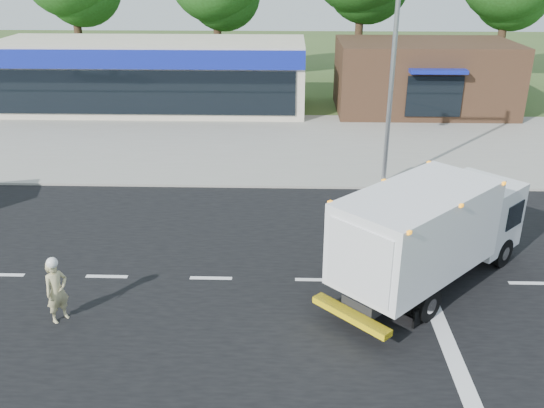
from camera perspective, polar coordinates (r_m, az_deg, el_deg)
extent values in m
plane|color=#385123|center=(16.50, 4.41, -7.55)|extent=(120.00, 120.00, 0.00)
cube|color=black|center=(16.50, 4.41, -7.53)|extent=(60.00, 14.00, 0.02)
cube|color=gray|center=(23.89, 3.63, 2.70)|extent=(60.00, 2.40, 0.12)
cube|color=gray|center=(29.40, 3.32, 6.58)|extent=(60.00, 9.00, 0.02)
cube|color=silver|center=(18.39, -25.05, -6.37)|extent=(1.20, 0.15, 0.01)
cube|color=silver|center=(17.27, -16.05, -6.91)|extent=(1.20, 0.15, 0.01)
cube|color=silver|center=(16.62, -6.06, -7.31)|extent=(1.20, 0.15, 0.01)
cube|color=silver|center=(16.49, 4.41, -7.49)|extent=(1.20, 0.15, 0.01)
cube|color=silver|center=(16.91, 14.71, -7.43)|extent=(1.20, 0.15, 0.01)
cube|color=silver|center=(17.83, 24.21, -7.16)|extent=(1.20, 0.15, 0.01)
cube|color=silver|center=(14.49, 17.19, -13.45)|extent=(0.40, 7.00, 0.01)
cube|color=black|center=(15.89, 13.64, -6.80)|extent=(3.94, 3.93, 0.32)
cube|color=silver|center=(18.15, 19.71, -0.85)|extent=(2.72, 2.72, 1.95)
cube|color=black|center=(18.83, 21.06, 0.42)|extent=(1.34, 1.35, 0.83)
cube|color=white|center=(15.30, 14.09, -2.58)|extent=(4.85, 4.84, 2.18)
cube|color=silver|center=(13.59, 8.58, -5.75)|extent=(1.35, 1.35, 1.76)
cube|color=yellow|center=(14.20, 7.81, -10.89)|extent=(1.80, 1.80, 0.17)
cube|color=orange|center=(14.88, 14.49, 1.11)|extent=(4.75, 4.74, 0.07)
cylinder|color=black|center=(18.95, 17.06, -2.76)|extent=(0.83, 0.82, 0.89)
cylinder|color=black|center=(18.27, 21.77, -4.46)|extent=(0.83, 0.82, 0.89)
cylinder|color=black|center=(15.97, 9.50, -7.11)|extent=(0.83, 0.82, 0.89)
cylinder|color=black|center=(15.11, 15.10, -9.56)|extent=(0.83, 0.82, 0.89)
imported|color=tan|center=(15.34, -20.54, -8.10)|extent=(0.68, 0.72, 1.66)
sphere|color=white|center=(14.95, -20.97, -5.47)|extent=(0.28, 0.28, 0.28)
cube|color=#BEB59E|center=(35.71, -11.78, 12.41)|extent=(18.00, 6.00, 4.00)
cube|color=navy|center=(32.56, -13.19, 13.79)|extent=(18.00, 0.30, 1.00)
cube|color=black|center=(32.89, -12.90, 10.70)|extent=(17.00, 0.12, 2.40)
cube|color=#382316|center=(35.63, 14.75, 12.12)|extent=(10.00, 6.00, 4.00)
cube|color=navy|center=(32.50, 16.06, 12.59)|extent=(3.00, 1.20, 0.20)
cube|color=black|center=(32.82, 15.77, 10.21)|extent=(3.00, 0.12, 2.20)
cylinder|color=gray|center=(22.53, 11.73, 11.45)|extent=(0.18, 0.18, 8.00)
cylinder|color=#332114|center=(45.06, -18.68, 16.05)|extent=(0.56, 0.56, 7.35)
cylinder|color=#332114|center=(42.77, -5.42, 16.45)|extent=(0.56, 0.56, 6.86)
cylinder|color=#332114|center=(42.67, 8.62, 16.95)|extent=(0.56, 0.56, 7.84)
cylinder|color=#332114|center=(44.96, 21.82, 15.39)|extent=(0.56, 0.56, 7.00)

